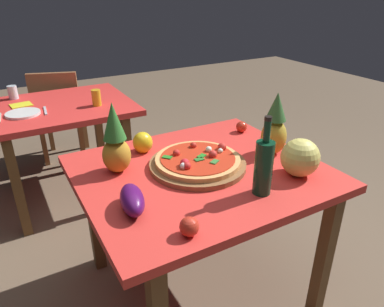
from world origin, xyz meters
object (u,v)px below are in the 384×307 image
(pineapple_left, at_px, (115,142))
(pizza_board, at_px, (197,165))
(eggplant, at_px, (132,200))
(knife_utensil, at_px, (45,111))
(dinner_plate, at_px, (23,114))
(napkin_folded, at_px, (21,105))
(melon, at_px, (300,158))
(tomato_by_bottle, at_px, (189,227))
(tomato_at_corner, at_px, (242,127))
(display_table, at_px, (200,186))
(fork_utensil, at_px, (0,118))
(drinking_glass_juice, at_px, (96,98))
(drinking_glass_water, at_px, (13,92))
(bell_pepper, at_px, (143,143))
(dining_chair, at_px, (59,111))
(wine_bottle, at_px, (264,166))
(background_table, at_px, (59,119))
(pineapple_right, at_px, (275,127))
(pizza, at_px, (197,159))

(pineapple_left, bearing_deg, pizza_board, -23.36)
(eggplant, bearing_deg, knife_utensil, 93.87)
(dinner_plate, distance_m, napkin_folded, 0.22)
(melon, height_order, tomato_by_bottle, melon)
(tomato_by_bottle, relative_size, knife_utensil, 0.39)
(napkin_folded, bearing_deg, tomato_at_corner, -47.97)
(display_table, bearing_deg, fork_utensil, 121.92)
(drinking_glass_juice, height_order, drinking_glass_water, drinking_glass_juice)
(pizza_board, bearing_deg, display_table, -84.72)
(pineapple_left, height_order, drinking_glass_water, pineapple_left)
(display_table, xyz_separation_m, pizza_board, (-0.00, 0.03, 0.10))
(drinking_glass_juice, bearing_deg, bell_pepper, -90.73)
(dining_chair, bearing_deg, eggplant, 105.85)
(tomato_at_corner, bearing_deg, pineapple_left, -172.47)
(wine_bottle, bearing_deg, bell_pepper, 113.92)
(tomato_at_corner, distance_m, knife_utensil, 1.34)
(display_table, xyz_separation_m, napkin_folded, (-0.62, 1.46, 0.09))
(napkin_folded, bearing_deg, background_table, -27.59)
(melon, bearing_deg, bell_pepper, 131.86)
(display_table, distance_m, tomato_by_bottle, 0.50)
(bell_pepper, distance_m, napkin_folded, 1.23)
(pineapple_right, relative_size, dinner_plate, 1.45)
(pizza_board, relative_size, tomato_at_corner, 7.10)
(wine_bottle, xyz_separation_m, dinner_plate, (-0.74, 1.54, -0.12))
(display_table, bearing_deg, dinner_plate, 117.01)
(eggplant, height_order, fork_utensil, eggplant)
(napkin_folded, bearing_deg, pineapple_right, -55.34)
(pizza, bearing_deg, display_table, -85.73)
(bell_pepper, bearing_deg, display_table, -63.15)
(knife_utensil, bearing_deg, drinking_glass_juice, -2.83)
(display_table, relative_size, eggplant, 5.55)
(bell_pepper, height_order, napkin_folded, bell_pepper)
(dinner_plate, bearing_deg, wine_bottle, -64.17)
(dining_chair, bearing_deg, tomato_by_bottle, 108.89)
(fork_utensil, bearing_deg, dinner_plate, 5.20)
(napkin_folded, bearing_deg, knife_utensil, -59.69)
(dining_chair, relative_size, fork_utensil, 4.72)
(display_table, height_order, wine_bottle, wine_bottle)
(bell_pepper, relative_size, tomato_by_bottle, 1.58)
(pizza_board, height_order, fork_utensil, pizza_board)
(pineapple_right, relative_size, knife_utensil, 1.78)
(pineapple_right, relative_size, fork_utensil, 1.78)
(dining_chair, height_order, bell_pepper, dining_chair)
(eggplant, relative_size, fork_utensil, 1.11)
(pizza_board, height_order, pineapple_right, pineapple_right)
(display_table, xyz_separation_m, melon, (0.36, -0.26, 0.18))
(background_table, bearing_deg, knife_utensil, -131.72)
(fork_utensil, bearing_deg, melon, -47.84)
(background_table, bearing_deg, drinking_glass_juice, -31.79)
(wine_bottle, bearing_deg, drinking_glass_water, 111.19)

